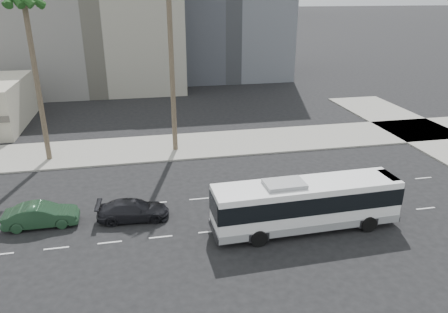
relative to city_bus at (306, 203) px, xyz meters
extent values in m
plane|color=black|center=(-2.92, 0.71, -1.75)|extent=(700.00, 700.00, 0.00)
cube|color=gray|center=(-2.92, 16.21, -1.68)|extent=(120.00, 7.00, 0.15)
cube|color=gray|center=(-14.92, 45.71, 7.25)|extent=(24.00, 18.00, 18.00)
cube|color=white|center=(0.00, 0.00, 0.04)|extent=(11.62, 2.88, 2.59)
cube|color=black|center=(0.00, 0.00, 0.39)|extent=(11.68, 2.94, 1.10)
cube|color=gray|center=(0.00, 0.00, -1.10)|extent=(11.64, 2.92, 0.50)
cube|color=gray|center=(-1.50, 0.00, 1.43)|extent=(2.44, 1.66, 0.30)
cube|color=#262628|center=(5.47, 0.00, 1.19)|extent=(0.65, 1.81, 0.30)
cylinder|color=black|center=(3.68, -1.27, -1.25)|extent=(1.00, 0.30, 1.00)
cylinder|color=black|center=(3.68, 1.27, -1.25)|extent=(1.00, 0.30, 1.00)
cylinder|color=black|center=(-3.39, -1.27, -1.25)|extent=(1.00, 0.30, 1.00)
cylinder|color=black|center=(-3.39, 1.27, -1.25)|extent=(1.00, 0.30, 1.00)
imported|color=black|center=(-10.50, 3.26, -1.09)|extent=(2.14, 4.70, 1.33)
imported|color=#21432A|center=(-16.17, 3.59, -1.01)|extent=(1.62, 4.51, 1.48)
cylinder|color=brown|center=(-6.64, 15.31, 6.17)|extent=(0.44, 0.44, 15.85)
cylinder|color=brown|center=(-17.69, 15.15, 4.82)|extent=(0.41, 0.41, 13.15)
camera|label=1|loc=(-9.55, -21.62, 12.22)|focal=33.95mm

